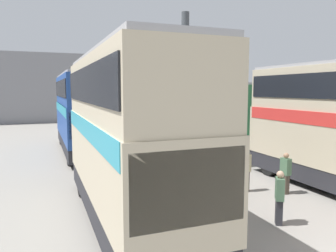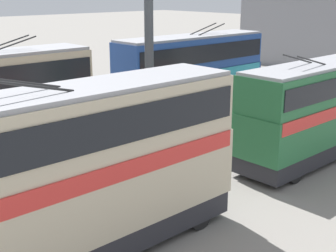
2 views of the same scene
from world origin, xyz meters
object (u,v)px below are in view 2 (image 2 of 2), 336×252
object	(u,v)px
bus_left_near	(78,167)
person_aisle_midway	(81,177)
bus_left_far	(314,107)
oil_drum	(198,162)
person_by_left_row	(82,196)
bus_right_far	(192,73)

from	to	relation	value
bus_left_near	person_aisle_midway	size ratio (longest dim) A/B	6.07
bus_left_far	oil_drum	size ratio (longest dim) A/B	10.99
bus_left_far	person_aisle_midway	distance (m)	11.30
bus_left_near	bus_left_far	distance (m)	12.86
bus_left_far	person_aisle_midway	bearing A→B (deg)	161.01
bus_left_far	person_by_left_row	bearing A→B (deg)	168.64
person_by_left_row	bus_right_far	bearing A→B (deg)	-62.25
bus_left_far	person_by_left_row	distance (m)	11.76
person_by_left_row	oil_drum	bearing A→B (deg)	-87.13
bus_left_near	person_aisle_midway	xyz separation A→B (m)	(2.29, 3.63, -2.10)
person_by_left_row	oil_drum	distance (m)	6.45
bus_left_far	bus_right_far	xyz separation A→B (m)	(0.90, 8.99, 0.34)
bus_left_near	oil_drum	distance (m)	8.73
person_aisle_midway	oil_drum	xyz separation A→B (m)	(5.58, -0.93, -0.54)
person_aisle_midway	oil_drum	size ratio (longest dim) A/B	2.15
bus_left_near	bus_left_far	world-z (taller)	bus_left_near
bus_left_near	person_by_left_row	size ratio (longest dim) A/B	6.42
person_by_left_row	person_aisle_midway	size ratio (longest dim) A/B	0.95
bus_right_far	person_by_left_row	bearing A→B (deg)	-151.43
person_by_left_row	oil_drum	size ratio (longest dim) A/B	2.04
person_by_left_row	oil_drum	xyz separation A→B (m)	(6.42, 0.41, -0.48)
person_by_left_row	person_aisle_midway	world-z (taller)	person_aisle_midway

